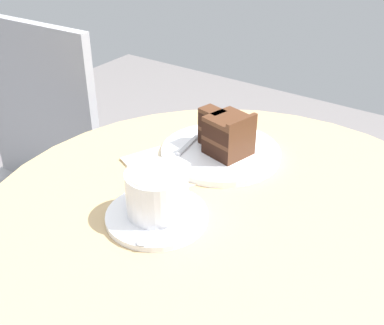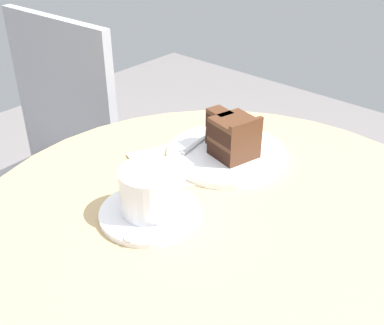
{
  "view_description": "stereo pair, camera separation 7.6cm",
  "coord_description": "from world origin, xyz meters",
  "px_view_note": "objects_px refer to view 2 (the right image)",
  "views": [
    {
      "loc": [
        -0.49,
        -0.26,
        1.19
      ],
      "look_at": [
        0.04,
        0.11,
        0.8
      ],
      "focal_mm": 45.0,
      "sensor_mm": 36.0,
      "label": 1
    },
    {
      "loc": [
        -0.44,
        -0.32,
        1.19
      ],
      "look_at": [
        0.04,
        0.11,
        0.8
      ],
      "focal_mm": 45.0,
      "sensor_mm": 36.0,
      "label": 2
    }
  ],
  "objects_px": {
    "cake_plate": "(227,154)",
    "cafe_chair": "(44,169)",
    "fork": "(209,134)",
    "napkin": "(171,165)",
    "coffee_cup": "(151,189)",
    "teaspoon": "(149,231)",
    "cake_slice": "(232,136)",
    "saucer": "(150,213)"
  },
  "relations": [
    {
      "from": "coffee_cup",
      "to": "fork",
      "type": "bearing_deg",
      "value": 19.63
    },
    {
      "from": "cake_plate",
      "to": "fork",
      "type": "distance_m",
      "value": 0.07
    },
    {
      "from": "cake_slice",
      "to": "fork",
      "type": "height_order",
      "value": "cake_slice"
    },
    {
      "from": "saucer",
      "to": "coffee_cup",
      "type": "bearing_deg",
      "value": 14.42
    },
    {
      "from": "cake_plate",
      "to": "cafe_chair",
      "type": "height_order",
      "value": "cafe_chair"
    },
    {
      "from": "fork",
      "to": "cafe_chair",
      "type": "bearing_deg",
      "value": 91.63
    },
    {
      "from": "coffee_cup",
      "to": "cake_plate",
      "type": "xyz_separation_m",
      "value": [
        0.2,
        0.02,
        -0.04
      ]
    },
    {
      "from": "saucer",
      "to": "fork",
      "type": "bearing_deg",
      "value": 19.49
    },
    {
      "from": "saucer",
      "to": "cafe_chair",
      "type": "relative_size",
      "value": 0.16
    },
    {
      "from": "cake_slice",
      "to": "fork",
      "type": "bearing_deg",
      "value": 70.36
    },
    {
      "from": "coffee_cup",
      "to": "saucer",
      "type": "bearing_deg",
      "value": -165.58
    },
    {
      "from": "coffee_cup",
      "to": "napkin",
      "type": "bearing_deg",
      "value": 31.95
    },
    {
      "from": "coffee_cup",
      "to": "teaspoon",
      "type": "relative_size",
      "value": 1.27
    },
    {
      "from": "coffee_cup",
      "to": "cake_slice",
      "type": "bearing_deg",
      "value": 2.35
    },
    {
      "from": "napkin",
      "to": "coffee_cup",
      "type": "bearing_deg",
      "value": -148.05
    },
    {
      "from": "teaspoon",
      "to": "fork",
      "type": "xyz_separation_m",
      "value": [
        0.27,
        0.12,
        0.0
      ]
    },
    {
      "from": "coffee_cup",
      "to": "cafe_chair",
      "type": "xyz_separation_m",
      "value": [
        0.14,
        0.55,
        -0.26
      ]
    },
    {
      "from": "coffee_cup",
      "to": "cake_slice",
      "type": "xyz_separation_m",
      "value": [
        0.2,
        0.01,
        0.0
      ]
    },
    {
      "from": "saucer",
      "to": "teaspoon",
      "type": "xyz_separation_m",
      "value": [
        -0.04,
        -0.03,
        0.01
      ]
    },
    {
      "from": "cake_plate",
      "to": "napkin",
      "type": "relative_size",
      "value": 1.18
    },
    {
      "from": "cafe_chair",
      "to": "saucer",
      "type": "bearing_deg",
      "value": -17.85
    },
    {
      "from": "napkin",
      "to": "cafe_chair",
      "type": "height_order",
      "value": "cafe_chair"
    },
    {
      "from": "coffee_cup",
      "to": "cake_plate",
      "type": "bearing_deg",
      "value": 5.4
    },
    {
      "from": "saucer",
      "to": "cake_slice",
      "type": "height_order",
      "value": "cake_slice"
    },
    {
      "from": "fork",
      "to": "coffee_cup",
      "type": "bearing_deg",
      "value": -169.22
    },
    {
      "from": "fork",
      "to": "napkin",
      "type": "bearing_deg",
      "value": 175.81
    },
    {
      "from": "cafe_chair",
      "to": "cake_plate",
      "type": "bearing_deg",
      "value": 3.79
    },
    {
      "from": "coffee_cup",
      "to": "napkin",
      "type": "xyz_separation_m",
      "value": [
        0.11,
        0.07,
        -0.04
      ]
    },
    {
      "from": "saucer",
      "to": "cake_slice",
      "type": "distance_m",
      "value": 0.21
    },
    {
      "from": "napkin",
      "to": "cafe_chair",
      "type": "xyz_separation_m",
      "value": [
        0.02,
        0.48,
        -0.21
      ]
    },
    {
      "from": "coffee_cup",
      "to": "cake_slice",
      "type": "relative_size",
      "value": 1.16
    },
    {
      "from": "fork",
      "to": "saucer",
      "type": "bearing_deg",
      "value": -169.37
    },
    {
      "from": "teaspoon",
      "to": "cafe_chair",
      "type": "bearing_deg",
      "value": -87.17
    },
    {
      "from": "napkin",
      "to": "cafe_chair",
      "type": "bearing_deg",
      "value": 86.99
    },
    {
      "from": "saucer",
      "to": "coffee_cup",
      "type": "distance_m",
      "value": 0.04
    },
    {
      "from": "fork",
      "to": "cafe_chair",
      "type": "xyz_separation_m",
      "value": [
        -0.09,
        0.47,
        -0.23
      ]
    },
    {
      "from": "coffee_cup",
      "to": "teaspoon",
      "type": "xyz_separation_m",
      "value": [
        -0.04,
        -0.04,
        -0.03
      ]
    },
    {
      "from": "fork",
      "to": "cake_slice",
      "type": "bearing_deg",
      "value": -118.5
    },
    {
      "from": "coffee_cup",
      "to": "cake_slice",
      "type": "height_order",
      "value": "cake_slice"
    },
    {
      "from": "cake_plate",
      "to": "cafe_chair",
      "type": "bearing_deg",
      "value": 96.7
    },
    {
      "from": "fork",
      "to": "cake_plate",
      "type": "bearing_deg",
      "value": -120.42
    },
    {
      "from": "cafe_chair",
      "to": "fork",
      "type": "bearing_deg",
      "value": 7.58
    }
  ]
}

